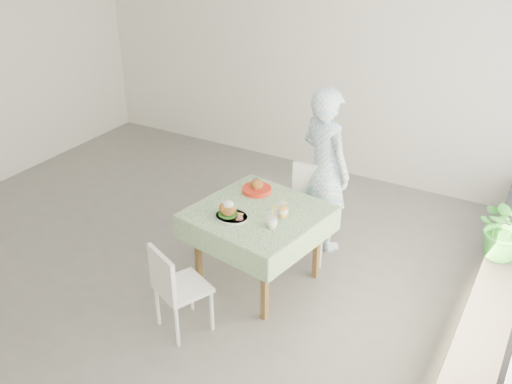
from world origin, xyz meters
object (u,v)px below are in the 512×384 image
Objects in this scene: chair_far at (307,229)px; juice_cup_orange at (283,210)px; cafe_table at (258,238)px; diner at (325,169)px; chair_near at (183,304)px; potted_plant at (507,228)px; main_dish at (230,212)px.

juice_cup_orange is (0.04, -0.62, 0.53)m from chair_far.
juice_cup_orange is at bearing 5.27° from cafe_table.
chair_near is at bearing 100.36° from diner.
chair_far reaches higher than cafe_table.
diner is (0.44, 1.76, 0.58)m from chair_near.
juice_cup_orange is at bearing 63.52° from chair_near.
potted_plant reaches higher than cafe_table.
chair_far is 3.42× the size of juice_cup_orange.
juice_cup_orange reaches higher than chair_far.
juice_cup_orange is at bearing -157.75° from potted_plant.
diner reaches higher than cafe_table.
main_dish is at bearing -148.77° from juice_cup_orange.
potted_plant is (2.08, 0.93, -0.02)m from main_dish.
potted_plant is (1.93, 0.72, 0.31)m from cafe_table.
cafe_table is 0.42m from main_dish.
chair_near is 2.71m from potted_plant.
main_dish is at bearing -112.18° from chair_far.
potted_plant is (1.70, -0.18, -0.05)m from diner.
chair_far is at bearing 105.43° from diner.
juice_cup_orange is (0.39, 0.23, 0.01)m from main_dish.
diner is 5.53× the size of main_dish.
juice_cup_orange reaches higher than main_dish.
diner is 3.03× the size of potted_plant.
cafe_table is 0.92m from chair_near.
diner is at bearing 70.66° from main_dish.
diner is 1.17m from main_dish.
diner is at bearing 80.91° from chair_far.
main_dish reaches higher than chair_near.
main_dish is at bearing 85.13° from chair_near.
diner is at bearing 174.03° from potted_plant.
juice_cup_orange is (-0.00, -0.87, -0.02)m from diner.
chair_far is 0.61m from diner.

